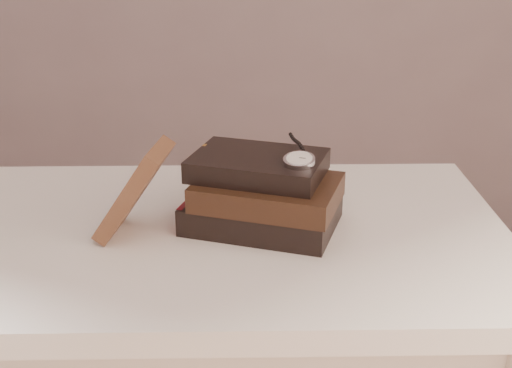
{
  "coord_description": "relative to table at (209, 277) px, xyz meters",
  "views": [
    {
      "loc": [
        0.06,
        -0.69,
        1.25
      ],
      "look_at": [
        0.08,
        0.36,
        0.82
      ],
      "focal_mm": 48.43,
      "sensor_mm": 36.0,
      "label": 1
    }
  ],
  "objects": [
    {
      "name": "pocket_watch",
      "position": [
        0.15,
        -0.02,
        0.22
      ],
      "size": [
        0.06,
        0.16,
        0.02
      ],
      "color": "silver",
      "rests_on": "book_stack"
    },
    {
      "name": "book_stack",
      "position": [
        0.09,
        0.01,
        0.15
      ],
      "size": [
        0.28,
        0.24,
        0.12
      ],
      "color": "black",
      "rests_on": "table"
    },
    {
      "name": "table",
      "position": [
        0.0,
        0.0,
        0.0
      ],
      "size": [
        1.0,
        0.6,
        0.75
      ],
      "color": "white",
      "rests_on": "ground"
    },
    {
      "name": "eyeglasses",
      "position": [
        0.04,
        0.11,
        0.16
      ],
      "size": [
        0.13,
        0.14,
        0.05
      ],
      "color": "silver",
      "rests_on": "book_stack"
    },
    {
      "name": "journal",
      "position": [
        -0.11,
        -0.02,
        0.17
      ],
      "size": [
        0.13,
        0.12,
        0.16
      ],
      "primitive_type": "cube",
      "rotation": [
        0.0,
        0.59,
        -0.16
      ],
      "color": "#47291B",
      "rests_on": "table"
    }
  ]
}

